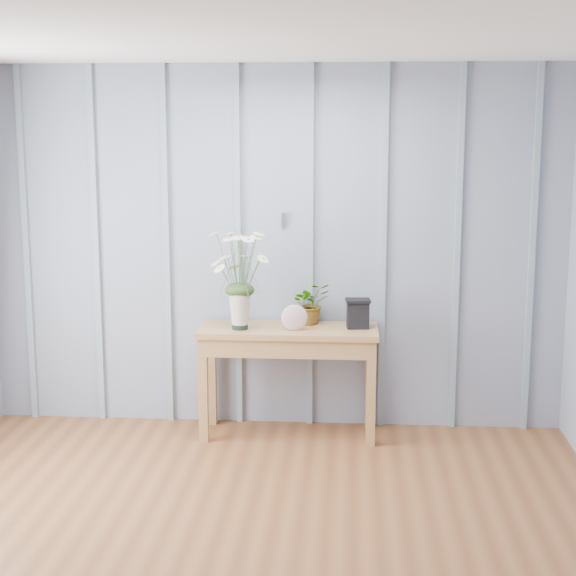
# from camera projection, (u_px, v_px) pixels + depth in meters

# --- Properties ---
(room_shell) EXTENTS (4.00, 4.50, 2.50)m
(room_shell) POSITION_uv_depth(u_px,v_px,m) (252.00, 145.00, 4.64)
(room_shell) COLOR #8791A7
(room_shell) RESTS_ON ground
(sideboard) EXTENTS (1.20, 0.45, 0.75)m
(sideboard) POSITION_uv_depth(u_px,v_px,m) (289.00, 344.00, 5.94)
(sideboard) COLOR #9F7543
(sideboard) RESTS_ON ground
(daisy_vase) EXTENTS (0.48, 0.37, 0.68)m
(daisy_vase) POSITION_uv_depth(u_px,v_px,m) (239.00, 266.00, 5.80)
(daisy_vase) COLOR black
(daisy_vase) RESTS_ON sideboard
(spider_plant) EXTENTS (0.32, 0.31, 0.29)m
(spider_plant) POSITION_uv_depth(u_px,v_px,m) (310.00, 303.00, 6.01)
(spider_plant) COLOR #243D19
(spider_plant) RESTS_ON sideboard
(felt_disc_vessel) EXTENTS (0.18, 0.07, 0.17)m
(felt_disc_vessel) POSITION_uv_depth(u_px,v_px,m) (294.00, 318.00, 5.82)
(felt_disc_vessel) COLOR #9C5E74
(felt_disc_vessel) RESTS_ON sideboard
(carved_box) EXTENTS (0.17, 0.14, 0.20)m
(carved_box) POSITION_uv_depth(u_px,v_px,m) (358.00, 313.00, 5.89)
(carved_box) COLOR black
(carved_box) RESTS_ON sideboard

